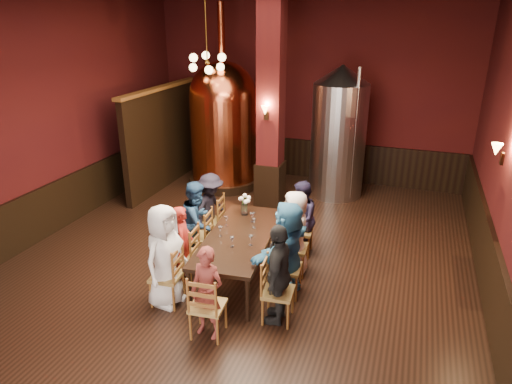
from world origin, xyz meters
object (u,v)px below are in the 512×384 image
(rose_vase, at_px, (244,202))
(person_1, at_px, (183,244))
(steel_vessel, at_px, (339,132))
(person_0, at_px, (165,256))
(dining_table, at_px, (240,239))
(copper_kettle, at_px, (224,123))
(person_2, at_px, (198,222))

(rose_vase, bearing_deg, person_1, -117.10)
(rose_vase, bearing_deg, steel_vessel, 73.39)
(rose_vase, bearing_deg, person_0, -106.38)
(person_0, distance_m, steel_vessel, 5.59)
(dining_table, bearing_deg, person_0, -130.36)
(copper_kettle, height_order, rose_vase, copper_kettle)
(person_0, height_order, rose_vase, person_0)
(person_1, bearing_deg, steel_vessel, -42.08)
(steel_vessel, bearing_deg, person_2, -113.09)
(person_0, distance_m, person_1, 0.69)
(dining_table, height_order, person_0, person_0)
(dining_table, height_order, person_2, person_2)
(person_2, height_order, copper_kettle, copper_kettle)
(dining_table, xyz_separation_m, person_1, (-0.82, -0.41, -0.04))
(steel_vessel, bearing_deg, person_1, -109.43)
(person_1, distance_m, steel_vessel, 5.00)
(copper_kettle, bearing_deg, rose_vase, -61.25)
(person_2, xyz_separation_m, steel_vessel, (1.70, 3.98, 0.79))
(person_2, distance_m, steel_vessel, 4.40)
(person_0, bearing_deg, steel_vessel, -7.12)
(person_0, xyz_separation_m, person_1, (-0.06, 0.67, -0.14))
(person_1, xyz_separation_m, person_2, (-0.06, 0.66, 0.09))
(steel_vessel, bearing_deg, copper_kettle, -174.96)
(person_1, height_order, person_2, person_2)
(dining_table, bearing_deg, copper_kettle, 110.98)
(dining_table, xyz_separation_m, person_0, (-0.75, -1.07, 0.11))
(copper_kettle, relative_size, rose_vase, 11.21)
(dining_table, height_order, steel_vessel, steel_vessel)
(steel_vessel, bearing_deg, person_0, -106.53)
(person_1, xyz_separation_m, rose_vase, (0.61, 1.19, 0.35))
(person_2, height_order, rose_vase, person_2)
(dining_table, xyz_separation_m, copper_kettle, (-1.97, 3.99, 0.90))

